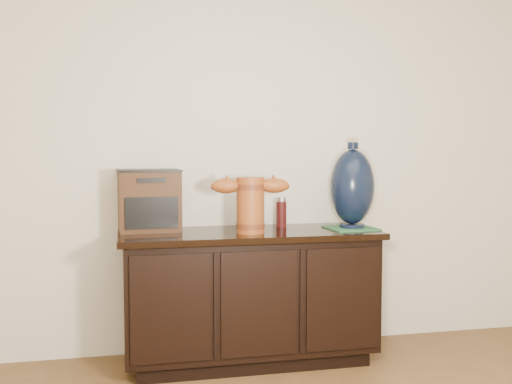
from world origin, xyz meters
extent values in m
plane|color=beige|center=(0.00, 2.50, 1.30)|extent=(4.50, 0.00, 4.50)
cube|color=black|center=(0.00, 2.23, 0.04)|extent=(1.29, 0.45, 0.08)
cube|color=black|center=(0.00, 2.23, 0.40)|extent=(1.40, 0.50, 0.64)
cube|color=black|center=(0.00, 2.23, 0.74)|extent=(1.46, 0.56, 0.03)
cube|color=black|center=(-0.47, 1.97, 0.40)|extent=(0.41, 0.01, 0.56)
cube|color=black|center=(0.00, 1.97, 0.40)|extent=(0.41, 0.01, 0.56)
cube|color=black|center=(0.47, 1.97, 0.40)|extent=(0.41, 0.01, 0.56)
cylinder|color=#9A4B1C|center=(-0.01, 2.14, 0.91)|extent=(0.17, 0.17, 0.31)
cylinder|color=#3B150B|center=(-0.01, 2.14, 0.80)|extent=(0.17, 0.17, 0.03)
cylinder|color=#3B150B|center=(-0.01, 2.14, 1.01)|extent=(0.17, 0.17, 0.03)
ellipsoid|color=#9A4B1C|center=(-0.15, 2.15, 1.02)|extent=(0.17, 0.09, 0.08)
ellipsoid|color=#9A4B1C|center=(0.12, 2.13, 1.02)|extent=(0.17, 0.09, 0.08)
cube|color=#391F0E|center=(-0.55, 2.37, 0.92)|extent=(0.35, 0.29, 0.34)
cube|color=black|center=(-0.54, 2.23, 0.87)|extent=(0.29, 0.02, 0.17)
cube|color=black|center=(-0.55, 2.37, 1.10)|extent=(0.36, 0.30, 0.01)
cube|color=#2A5E35|center=(0.60, 2.19, 0.76)|extent=(0.28, 0.28, 0.01)
cylinder|color=black|center=(0.60, 2.19, 0.77)|extent=(0.14, 0.14, 0.02)
ellipsoid|color=black|center=(0.60, 2.19, 1.00)|extent=(0.27, 0.27, 0.43)
cylinder|color=black|center=(0.60, 2.19, 1.24)|extent=(0.06, 0.06, 0.04)
cylinder|color=#5A0F10|center=(0.22, 2.35, 0.83)|extent=(0.06, 0.06, 0.15)
cylinder|color=silver|center=(0.22, 2.35, 0.92)|extent=(0.06, 0.06, 0.03)
camera|label=1|loc=(-0.69, -1.06, 1.21)|focal=42.00mm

